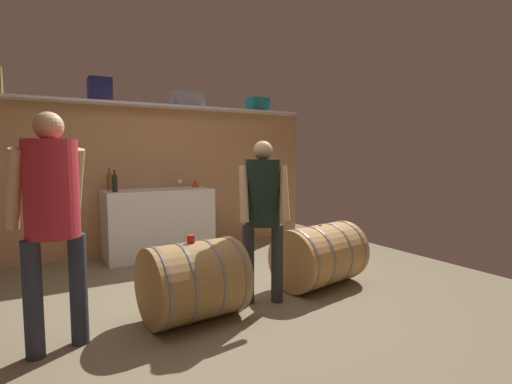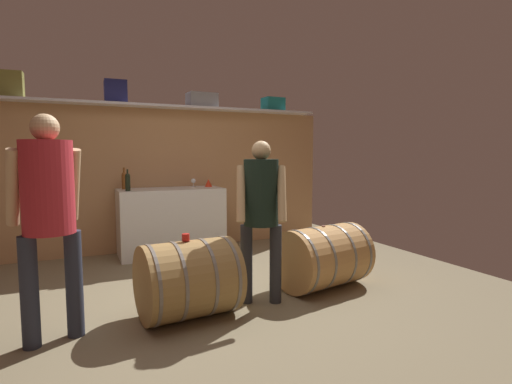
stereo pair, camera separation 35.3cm
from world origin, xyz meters
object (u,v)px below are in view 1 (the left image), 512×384
(wine_bottle_amber, at_px, (109,181))
(work_cabinet, at_px, (158,223))
(wine_glass, at_px, (180,182))
(wine_barrel_far, at_px, (320,255))
(tasting_cup, at_px, (191,239))
(toolcase_teal, at_px, (258,105))
(red_funnel, at_px, (195,183))
(toolcase_grey, at_px, (188,100))
(wine_barrel_near, at_px, (193,281))
(visitor_tasting, at_px, (263,204))
(wine_bottle_dark, at_px, (115,182))
(winemaker_pouring, at_px, (52,207))
(toolcase_navy, at_px, (100,90))

(wine_bottle_amber, bearing_deg, work_cabinet, -14.96)
(wine_bottle_amber, relative_size, wine_glass, 2.38)
(wine_barrel_far, distance_m, tasting_cup, 1.55)
(wine_bottle_amber, xyz_separation_m, tasting_cup, (0.22, -2.39, -0.35))
(toolcase_teal, relative_size, tasting_cup, 4.87)
(toolcase_teal, bearing_deg, wine_glass, -179.19)
(red_funnel, bearing_deg, work_cabinet, -172.87)
(wine_barrel_far, bearing_deg, toolcase_grey, 92.95)
(wine_bottle_amber, bearing_deg, wine_barrel_near, -84.37)
(red_funnel, bearing_deg, wine_glass, 162.79)
(toolcase_grey, xyz_separation_m, wine_glass, (-0.17, -0.09, -1.17))
(toolcase_grey, relative_size, red_funnel, 3.78)
(work_cabinet, bearing_deg, visitor_tasting, -80.94)
(wine_bottle_amber, distance_m, tasting_cup, 2.43)
(wine_bottle_amber, relative_size, wine_bottle_dark, 1.04)
(wine_glass, height_order, visitor_tasting, visitor_tasting)
(toolcase_grey, height_order, wine_barrel_far, toolcase_grey)
(toolcase_grey, relative_size, wine_barrel_far, 0.41)
(visitor_tasting, bearing_deg, wine_barrel_far, -146.85)
(wine_barrel_near, height_order, winemaker_pouring, winemaker_pouring)
(wine_glass, bearing_deg, toolcase_navy, 174.99)
(red_funnel, bearing_deg, winemaker_pouring, -129.88)
(toolcase_navy, bearing_deg, red_funnel, -5.45)
(toolcase_navy, distance_m, wine_glass, 1.59)
(wine_bottle_amber, relative_size, tasting_cup, 4.52)
(wine_barrel_near, bearing_deg, wine_glass, 67.84)
(wine_bottle_dark, relative_size, wine_glass, 2.28)
(toolcase_teal, height_order, wine_bottle_amber, toolcase_teal)
(wine_glass, bearing_deg, wine_barrel_far, -70.89)
(wine_barrel_far, bearing_deg, work_cabinet, 107.01)
(winemaker_pouring, bearing_deg, toolcase_navy, 58.94)
(toolcase_navy, relative_size, wine_barrel_far, 0.29)
(wine_barrel_far, bearing_deg, winemaker_pouring, 172.94)
(toolcase_navy, distance_m, wine_barrel_far, 3.46)
(work_cabinet, height_order, wine_barrel_near, work_cabinet)
(tasting_cup, relative_size, visitor_tasting, 0.04)
(red_funnel, bearing_deg, visitor_tasting, -95.53)
(toolcase_navy, xyz_separation_m, wine_barrel_far, (1.78, -2.29, -1.89))
(winemaker_pouring, bearing_deg, visitor_tasting, -12.61)
(toolcase_navy, bearing_deg, toolcase_grey, 1.68)
(wine_bottle_amber, height_order, wine_barrel_far, wine_bottle_amber)
(work_cabinet, height_order, wine_glass, wine_glass)
(toolcase_teal, distance_m, work_cabinet, 2.41)
(toolcase_navy, relative_size, toolcase_grey, 0.71)
(toolcase_grey, xyz_separation_m, wine_bottle_dark, (-1.11, -0.38, -1.13))
(toolcase_grey, height_order, wine_bottle_dark, toolcase_grey)
(wine_barrel_near, xyz_separation_m, winemaker_pouring, (-1.02, -0.02, 0.69))
(work_cabinet, distance_m, red_funnel, 0.77)
(work_cabinet, relative_size, winemaker_pouring, 0.84)
(toolcase_navy, distance_m, tasting_cup, 2.91)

